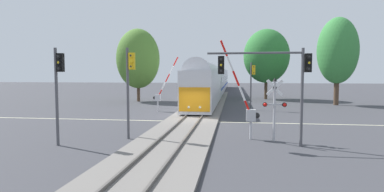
{
  "coord_description": "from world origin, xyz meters",
  "views": [
    {
      "loc": [
        3.44,
        -25.27,
        3.94
      ],
      "look_at": [
        -0.2,
        1.64,
        2.0
      ],
      "focal_mm": 29.1,
      "sensor_mm": 36.0,
      "label": 1
    }
  ],
  "objects_px": {
    "crossing_signal_mast": "(275,103)",
    "traffic_signal_near_right": "(273,72)",
    "commuter_train": "(216,80)",
    "traffic_signal_median": "(130,78)",
    "traffic_signal_near_left": "(58,80)",
    "crossing_gate_near": "(248,107)",
    "crossing_gate_far": "(160,93)",
    "elm_centre_background": "(266,56)",
    "traffic_signal_far_side": "(252,78)",
    "maple_right_background": "(338,51)",
    "oak_behind_train": "(138,59)"
  },
  "relations": [
    {
      "from": "traffic_signal_near_right",
      "to": "traffic_signal_far_side",
      "type": "xyz_separation_m",
      "value": [
        -0.15,
        16.97,
        -0.58
      ]
    },
    {
      "from": "crossing_gate_far",
      "to": "commuter_train",
      "type": "bearing_deg",
      "value": 80.95
    },
    {
      "from": "crossing_gate_far",
      "to": "traffic_signal_far_side",
      "type": "relative_size",
      "value": 1.1
    },
    {
      "from": "elm_centre_background",
      "to": "traffic_signal_median",
      "type": "bearing_deg",
      "value": -109.39
    },
    {
      "from": "traffic_signal_near_right",
      "to": "maple_right_background",
      "type": "height_order",
      "value": "maple_right_background"
    },
    {
      "from": "traffic_signal_near_left",
      "to": "traffic_signal_far_side",
      "type": "distance_m",
      "value": 21.77
    },
    {
      "from": "crossing_gate_far",
      "to": "traffic_signal_near_left",
      "type": "relative_size",
      "value": 1.06
    },
    {
      "from": "elm_centre_background",
      "to": "oak_behind_train",
      "type": "distance_m",
      "value": 19.63
    },
    {
      "from": "maple_right_background",
      "to": "crossing_signal_mast",
      "type": "bearing_deg",
      "value": -114.66
    },
    {
      "from": "traffic_signal_near_left",
      "to": "elm_centre_background",
      "type": "distance_m",
      "value": 36.9
    },
    {
      "from": "traffic_signal_near_left",
      "to": "oak_behind_train",
      "type": "relative_size",
      "value": 0.52
    },
    {
      "from": "traffic_signal_near_left",
      "to": "maple_right_background",
      "type": "relative_size",
      "value": 0.49
    },
    {
      "from": "crossing_gate_near",
      "to": "oak_behind_train",
      "type": "relative_size",
      "value": 0.58
    },
    {
      "from": "crossing_signal_mast",
      "to": "crossing_gate_far",
      "type": "height_order",
      "value": "crossing_gate_far"
    },
    {
      "from": "crossing_signal_mast",
      "to": "traffic_signal_median",
      "type": "height_order",
      "value": "traffic_signal_median"
    },
    {
      "from": "crossing_signal_mast",
      "to": "crossing_gate_far",
      "type": "xyz_separation_m",
      "value": [
        -10.05,
        13.25,
        -0.38
      ]
    },
    {
      "from": "elm_centre_background",
      "to": "maple_right_background",
      "type": "bearing_deg",
      "value": -46.48
    },
    {
      "from": "traffic_signal_near_left",
      "to": "crossing_gate_near",
      "type": "bearing_deg",
      "value": 16.79
    },
    {
      "from": "crossing_gate_far",
      "to": "elm_centre_background",
      "type": "bearing_deg",
      "value": 54.7
    },
    {
      "from": "traffic_signal_near_left",
      "to": "traffic_signal_median",
      "type": "distance_m",
      "value": 3.94
    },
    {
      "from": "traffic_signal_far_side",
      "to": "elm_centre_background",
      "type": "height_order",
      "value": "elm_centre_background"
    },
    {
      "from": "traffic_signal_near_left",
      "to": "oak_behind_train",
      "type": "distance_m",
      "value": 27.62
    },
    {
      "from": "traffic_signal_median",
      "to": "elm_centre_background",
      "type": "height_order",
      "value": "elm_centre_background"
    },
    {
      "from": "traffic_signal_near_right",
      "to": "elm_centre_background",
      "type": "height_order",
      "value": "elm_centre_background"
    },
    {
      "from": "commuter_train",
      "to": "crossing_gate_near",
      "type": "distance_m",
      "value": 39.9
    },
    {
      "from": "traffic_signal_near_right",
      "to": "traffic_signal_far_side",
      "type": "relative_size",
      "value": 1.08
    },
    {
      "from": "crossing_gate_far",
      "to": "traffic_signal_near_right",
      "type": "height_order",
      "value": "crossing_gate_far"
    },
    {
      "from": "traffic_signal_near_right",
      "to": "oak_behind_train",
      "type": "height_order",
      "value": "oak_behind_train"
    },
    {
      "from": "oak_behind_train",
      "to": "traffic_signal_far_side",
      "type": "bearing_deg",
      "value": -29.2
    },
    {
      "from": "traffic_signal_far_side",
      "to": "oak_behind_train",
      "type": "relative_size",
      "value": 0.5
    },
    {
      "from": "traffic_signal_near_left",
      "to": "traffic_signal_far_side",
      "type": "relative_size",
      "value": 1.04
    },
    {
      "from": "traffic_signal_median",
      "to": "traffic_signal_far_side",
      "type": "xyz_separation_m",
      "value": [
        8.15,
        16.33,
        -0.22
      ]
    },
    {
      "from": "crossing_signal_mast",
      "to": "oak_behind_train",
      "type": "height_order",
      "value": "oak_behind_train"
    },
    {
      "from": "crossing_gate_far",
      "to": "traffic_signal_near_left",
      "type": "height_order",
      "value": "crossing_gate_far"
    },
    {
      "from": "crossing_signal_mast",
      "to": "maple_right_background",
      "type": "height_order",
      "value": "maple_right_background"
    },
    {
      "from": "traffic_signal_median",
      "to": "traffic_signal_near_right",
      "type": "bearing_deg",
      "value": -4.46
    },
    {
      "from": "traffic_signal_near_right",
      "to": "traffic_signal_far_side",
      "type": "distance_m",
      "value": 16.98
    },
    {
      "from": "crossing_gate_near",
      "to": "oak_behind_train",
      "type": "distance_m",
      "value": 28.36
    },
    {
      "from": "crossing_gate_far",
      "to": "maple_right_background",
      "type": "relative_size",
      "value": 0.52
    },
    {
      "from": "commuter_train",
      "to": "traffic_signal_median",
      "type": "height_order",
      "value": "traffic_signal_median"
    },
    {
      "from": "traffic_signal_median",
      "to": "maple_right_background",
      "type": "distance_m",
      "value": 30.25
    },
    {
      "from": "crossing_signal_mast",
      "to": "traffic_signal_near_right",
      "type": "height_order",
      "value": "traffic_signal_near_right"
    },
    {
      "from": "crossing_gate_far",
      "to": "elm_centre_background",
      "type": "distance_m",
      "value": 22.39
    },
    {
      "from": "oak_behind_train",
      "to": "traffic_signal_near_left",
      "type": "bearing_deg",
      "value": -81.46
    },
    {
      "from": "traffic_signal_far_side",
      "to": "elm_centre_background",
      "type": "bearing_deg",
      "value": 78.95
    },
    {
      "from": "crossing_signal_mast",
      "to": "traffic_signal_far_side",
      "type": "bearing_deg",
      "value": 91.42
    },
    {
      "from": "traffic_signal_median",
      "to": "oak_behind_train",
      "type": "height_order",
      "value": "oak_behind_train"
    },
    {
      "from": "crossing_gate_far",
      "to": "maple_right_background",
      "type": "xyz_separation_m",
      "value": [
        20.52,
        9.56,
        4.92
      ]
    },
    {
      "from": "commuter_train",
      "to": "elm_centre_background",
      "type": "distance_m",
      "value": 12.86
    },
    {
      "from": "crossing_gate_near",
      "to": "traffic_signal_median",
      "type": "relative_size",
      "value": 1.08
    }
  ]
}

